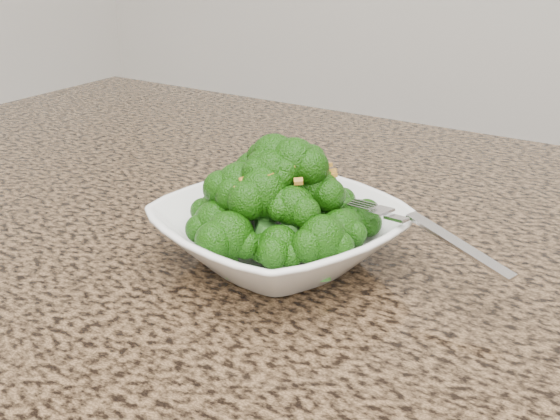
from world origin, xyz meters
The scene contains 5 objects.
granite_counter centered at (0.00, 0.30, 0.89)m, with size 1.64×1.04×0.03m, color brown.
bowl centered at (-0.11, 0.32, 0.93)m, with size 0.21×0.21×0.05m, color white.
broccoli_pile centered at (-0.11, 0.32, 0.99)m, with size 0.18×0.18×0.08m, color #164D08, non-canonical shape.
garlic_topping centered at (-0.11, 0.32, 1.03)m, with size 0.11×0.11×0.01m, color gold, non-canonical shape.
fork centered at (0.00, 0.34, 0.96)m, with size 0.17×0.03×0.01m, color silver, non-canonical shape.
Camera 1 is at (0.20, -0.17, 1.19)m, focal length 45.00 mm.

